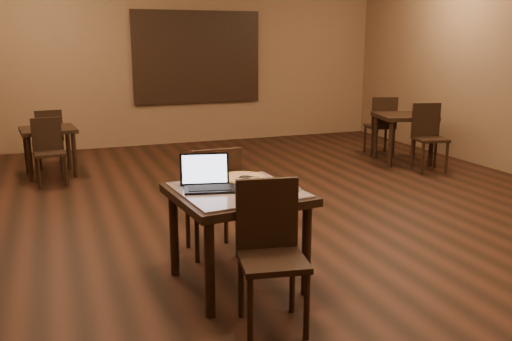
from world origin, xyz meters
name	(u,v)px	position (x,y,z in m)	size (l,w,h in m)	color
ground	(279,229)	(0.00, 0.00, 0.00)	(10.00, 10.00, 0.00)	black
wall_back	(170,61)	(0.00, 5.00, 1.50)	(8.00, 0.02, 3.00)	brown
mural	(197,57)	(0.50, 4.96, 1.55)	(2.34, 0.05, 1.64)	#235B83
tiled_table	(237,202)	(-0.79, -1.06, 0.66)	(1.01, 1.01, 0.76)	black
chair_main_near	(270,245)	(-0.78, -1.68, 0.54)	(0.48, 0.48, 0.97)	black
chair_main_far	(214,195)	(-0.80, -0.45, 0.55)	(0.43, 0.43, 0.97)	black
laptop	(207,180)	(-0.99, -0.95, 0.83)	(0.42, 0.36, 0.25)	black
plate	(274,192)	(-0.57, -1.24, 0.77)	(0.23, 0.23, 0.01)	white
pizza_slice	(274,189)	(-0.57, -1.24, 0.79)	(0.19, 0.19, 0.02)	beige
pizza_pan	(242,180)	(-0.67, -0.82, 0.77)	(0.37, 0.37, 0.01)	silver
pizza_whole	(242,178)	(-0.67, -0.82, 0.78)	(0.38, 0.38, 0.03)	beige
spatula	(245,177)	(-0.65, -0.84, 0.79)	(0.09, 0.22, 0.01)	silver
napkin_roll	(294,186)	(-0.39, -1.20, 0.78)	(0.05, 0.18, 0.04)	white
other_table_a	(404,123)	(3.00, 2.16, 0.62)	(0.96, 0.96, 0.75)	black
other_table_a_chair_near	(428,133)	(3.02, 1.60, 0.55)	(0.50, 0.50, 0.97)	black
other_table_a_chair_far	(382,122)	(2.98, 2.73, 0.55)	(0.50, 0.50, 0.97)	black
other_table_b	(49,136)	(-2.11, 3.21, 0.56)	(0.78, 0.78, 0.67)	black
other_table_b_chair_near	(48,147)	(-2.12, 2.70, 0.49)	(0.41, 0.41, 0.87)	black
other_table_b_chair_far	(49,135)	(-2.10, 3.71, 0.49)	(0.41, 0.41, 0.87)	black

